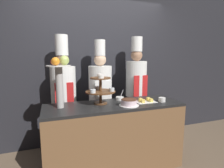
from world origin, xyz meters
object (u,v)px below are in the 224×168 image
(cake_square_tray, at_px, (146,101))
(fruit_pedestal, at_px, (59,74))
(chef_center_right, at_px, (136,86))
(chef_center_left, at_px, (100,92))
(tiered_stand, at_px, (100,88))
(cake_round, at_px, (129,103))
(chef_left, at_px, (64,93))
(serving_bowl_far, at_px, (120,98))
(cup_white, at_px, (162,100))

(cake_square_tray, bearing_deg, fruit_pedestal, 174.67)
(fruit_pedestal, relative_size, chef_center_right, 0.34)
(chef_center_left, bearing_deg, tiered_stand, -104.97)
(cake_round, bearing_deg, chef_left, 137.34)
(tiered_stand, relative_size, serving_bowl_far, 2.67)
(tiered_stand, distance_m, cake_round, 0.41)
(fruit_pedestal, relative_size, chef_left, 0.34)
(tiered_stand, xyz_separation_m, cup_white, (0.82, -0.18, -0.17))
(tiered_stand, xyz_separation_m, chef_center_left, (0.13, 0.48, -0.15))
(cake_round, relative_size, cup_white, 2.71)
(tiered_stand, distance_m, chef_left, 0.66)
(cup_white, relative_size, chef_center_left, 0.05)
(fruit_pedestal, distance_m, cake_round, 0.92)
(cup_white, bearing_deg, chef_left, 152.28)
(chef_center_left, bearing_deg, cup_white, -43.62)
(fruit_pedestal, xyz_separation_m, serving_bowl_far, (0.82, 0.13, -0.38))
(chef_left, relative_size, chef_center_left, 1.03)
(fruit_pedestal, bearing_deg, chef_center_right, 21.51)
(cake_round, height_order, cup_white, cake_round)
(chef_left, height_order, chef_center_right, chef_center_right)
(fruit_pedestal, xyz_separation_m, chef_center_right, (1.26, 0.50, -0.29))
(cup_white, height_order, chef_left, chef_left)
(tiered_stand, xyz_separation_m, chef_center_right, (0.76, 0.48, -0.09))
(fruit_pedestal, xyz_separation_m, cake_round, (0.82, -0.19, -0.37))
(chef_center_right, bearing_deg, fruit_pedestal, -158.49)
(fruit_pedestal, distance_m, chef_center_right, 1.39)
(tiered_stand, height_order, chef_center_right, chef_center_right)
(tiered_stand, bearing_deg, chef_center_left, 75.03)
(serving_bowl_far, xyz_separation_m, chef_center_left, (-0.19, 0.37, 0.03))
(cake_round, bearing_deg, chef_center_left, 104.99)
(chef_center_left, relative_size, chef_center_right, 0.96)
(cake_round, relative_size, cake_square_tray, 0.90)
(tiered_stand, bearing_deg, chef_left, 132.44)
(chef_center_right, bearing_deg, chef_center_left, -180.00)
(fruit_pedestal, distance_m, cup_white, 1.39)
(chef_center_left, height_order, chef_center_right, chef_center_right)
(serving_bowl_far, bearing_deg, chef_center_left, 116.60)
(fruit_pedestal, bearing_deg, tiered_stand, 2.22)
(cup_white, xyz_separation_m, chef_left, (-1.26, 0.66, 0.04))
(cup_white, bearing_deg, chef_center_left, 136.38)
(fruit_pedestal, height_order, cake_round, fruit_pedestal)
(cake_round, distance_m, chef_left, 1.02)
(cake_square_tray, relative_size, serving_bowl_far, 1.88)
(serving_bowl_far, bearing_deg, chef_left, 153.73)
(chef_center_right, bearing_deg, serving_bowl_far, -140.23)
(cake_square_tray, height_order, chef_center_right, chef_center_right)
(cup_white, distance_m, chef_center_right, 0.67)
(cake_round, relative_size, serving_bowl_far, 1.70)
(cup_white, height_order, serving_bowl_far, serving_bowl_far)
(chef_left, bearing_deg, fruit_pedestal, -97.72)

